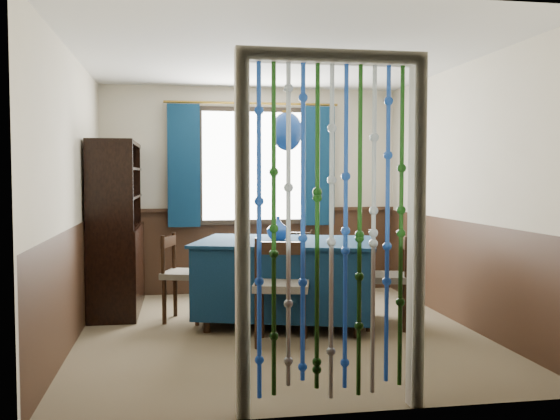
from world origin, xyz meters
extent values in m
plane|color=brown|center=(0.00, 0.00, 0.00)|extent=(4.00, 4.00, 0.00)
plane|color=silver|center=(0.00, 0.00, 2.50)|extent=(4.00, 4.00, 0.00)
plane|color=beige|center=(0.00, 2.00, 1.25)|extent=(3.60, 0.00, 3.60)
plane|color=beige|center=(0.00, -2.00, 1.25)|extent=(3.60, 0.00, 3.60)
plane|color=beige|center=(-1.80, 0.00, 1.25)|extent=(0.00, 4.00, 4.00)
plane|color=beige|center=(1.80, 0.00, 1.25)|extent=(0.00, 4.00, 4.00)
plane|color=#341F13|center=(0.00, 1.99, 0.50)|extent=(3.60, 0.00, 3.60)
plane|color=#341F13|center=(0.00, -1.99, 0.50)|extent=(3.60, 0.00, 3.60)
plane|color=#341F13|center=(-1.79, 0.00, 0.50)|extent=(0.00, 4.00, 4.00)
plane|color=#341F13|center=(1.79, 0.00, 0.50)|extent=(0.00, 4.00, 4.00)
cube|color=black|center=(0.00, 1.95, 1.55)|extent=(1.32, 0.12, 1.42)
cube|color=#0C243E|center=(0.13, 0.29, 0.45)|extent=(1.88, 1.54, 0.66)
cube|color=#0C243E|center=(0.13, 0.29, 0.80)|extent=(1.95, 1.61, 0.03)
cylinder|color=black|center=(-0.65, 0.09, 0.07)|extent=(0.07, 0.07, 0.14)
cylinder|color=black|center=(0.66, -0.31, 0.07)|extent=(0.07, 0.07, 0.14)
cylinder|color=black|center=(-0.40, 0.90, 0.07)|extent=(0.07, 0.07, 0.14)
cylinder|color=black|center=(0.91, 0.49, 0.07)|extent=(0.07, 0.07, 0.14)
cylinder|color=black|center=(-0.27, -0.52, 0.23)|extent=(0.05, 0.05, 0.47)
cylinder|color=black|center=(0.10, -0.61, 0.23)|extent=(0.05, 0.05, 0.47)
cylinder|color=black|center=(-0.18, -0.17, 0.23)|extent=(0.05, 0.05, 0.47)
cylinder|color=black|center=(0.19, -0.27, 0.23)|extent=(0.05, 0.05, 0.47)
cube|color=#5B5549|center=(-0.04, -0.39, 0.50)|extent=(0.55, 0.54, 0.06)
cube|color=black|center=(-0.08, -0.58, 0.84)|extent=(0.39, 0.14, 0.10)
cylinder|color=black|center=(-0.27, -0.53, 0.70)|extent=(0.04, 0.04, 0.46)
cylinder|color=black|center=(0.10, -0.62, 0.70)|extent=(0.04, 0.04, 0.46)
cylinder|color=black|center=(0.53, 1.00, 0.21)|extent=(0.04, 0.04, 0.43)
cylinder|color=black|center=(0.22, 1.12, 0.21)|extent=(0.04, 0.04, 0.43)
cylinder|color=black|center=(0.43, 0.70, 0.21)|extent=(0.04, 0.04, 0.43)
cylinder|color=black|center=(0.11, 0.82, 0.21)|extent=(0.04, 0.04, 0.43)
cube|color=#5B5549|center=(0.32, 0.91, 0.46)|extent=(0.53, 0.52, 0.06)
cube|color=black|center=(0.38, 1.07, 0.77)|extent=(0.35, 0.16, 0.09)
cylinder|color=black|center=(0.54, 1.01, 0.64)|extent=(0.04, 0.04, 0.42)
cylinder|color=black|center=(0.22, 1.13, 0.64)|extent=(0.04, 0.04, 0.42)
cylinder|color=black|center=(-0.93, 0.80, 0.22)|extent=(0.04, 0.04, 0.44)
cylinder|color=black|center=(-1.04, 0.47, 0.22)|extent=(0.04, 0.04, 0.44)
cylinder|color=black|center=(-0.62, 0.70, 0.22)|extent=(0.04, 0.04, 0.44)
cylinder|color=black|center=(-0.73, 0.37, 0.22)|extent=(0.04, 0.04, 0.44)
cube|color=#5B5549|center=(-0.83, 0.59, 0.46)|extent=(0.52, 0.53, 0.06)
cube|color=black|center=(-1.00, 0.64, 0.78)|extent=(0.15, 0.36, 0.10)
cylinder|color=black|center=(-0.94, 0.81, 0.65)|extent=(0.04, 0.04, 0.43)
cylinder|color=black|center=(-1.05, 0.48, 0.65)|extent=(0.04, 0.04, 0.43)
cylinder|color=black|center=(1.14, -0.20, 0.22)|extent=(0.04, 0.04, 0.45)
cylinder|color=black|center=(1.23, 0.14, 0.22)|extent=(0.04, 0.04, 0.45)
cylinder|color=black|center=(0.82, -0.12, 0.22)|extent=(0.04, 0.04, 0.45)
cylinder|color=black|center=(0.91, 0.23, 0.22)|extent=(0.04, 0.04, 0.45)
cube|color=#5B5549|center=(1.03, 0.01, 0.48)|extent=(0.51, 0.53, 0.06)
cube|color=black|center=(1.20, -0.03, 0.80)|extent=(0.13, 0.37, 0.10)
cylinder|color=black|center=(1.15, -0.20, 0.66)|extent=(0.04, 0.04, 0.44)
cylinder|color=black|center=(1.24, 0.14, 0.66)|extent=(0.04, 0.04, 0.44)
cube|color=black|center=(-1.53, 1.20, 0.45)|extent=(0.49, 1.37, 0.89)
cube|color=black|center=(-1.53, 0.55, 1.34)|extent=(0.42, 0.06, 0.89)
cube|color=black|center=(-1.53, 1.85, 1.34)|extent=(0.42, 0.06, 0.89)
cube|color=black|center=(-1.53, 1.20, 1.77)|extent=(0.44, 1.37, 0.04)
cube|color=black|center=(-1.75, 1.20, 1.34)|extent=(0.05, 1.35, 0.89)
cube|color=black|center=(-1.50, 1.20, 1.21)|extent=(0.39, 1.29, 0.02)
cube|color=black|center=(-1.50, 1.20, 1.50)|extent=(0.39, 1.29, 0.02)
cylinder|color=olive|center=(0.13, 0.29, 2.18)|extent=(0.01, 0.01, 0.65)
ellipsoid|color=navy|center=(0.13, 0.29, 1.85)|extent=(0.30, 0.30, 0.36)
cylinder|color=olive|center=(0.13, 0.29, 2.04)|extent=(0.09, 0.09, 0.03)
imported|color=navy|center=(0.05, 0.34, 0.92)|extent=(0.20, 0.20, 0.21)
imported|color=beige|center=(-1.48, 0.94, 1.25)|extent=(0.27, 0.27, 0.06)
imported|color=beige|center=(-1.48, 1.52, 0.98)|extent=(0.18, 0.18, 0.16)
camera|label=1|loc=(-0.93, -5.58, 1.44)|focal=40.00mm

